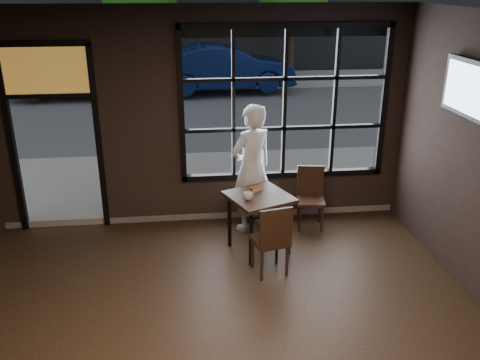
{
  "coord_description": "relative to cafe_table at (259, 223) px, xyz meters",
  "views": [
    {
      "loc": [
        -0.26,
        -3.67,
        3.48
      ],
      "look_at": [
        0.4,
        2.2,
        1.15
      ],
      "focal_mm": 38.0,
      "sensor_mm": 36.0,
      "label": 1
    }
  ],
  "objects": [
    {
      "name": "navy_car",
      "position": [
        0.38,
        10.42,
        0.43
      ],
      "size": [
        4.65,
        2.05,
        1.48
      ],
      "primitive_type": "imported",
      "rotation": [
        0.0,
        0.0,
        1.68
      ],
      "color": "#081339",
      "rests_on": "street_asphalt"
    },
    {
      "name": "maroon_car",
      "position": [
        -4.26,
        10.23,
        0.42
      ],
      "size": [
        4.31,
        1.76,
        1.47
      ],
      "primitive_type": "imported",
      "rotation": [
        0.0,
        0.0,
        1.56
      ],
      "color": "#521815",
      "rests_on": "street_asphalt"
    },
    {
      "name": "man",
      "position": [
        -0.02,
        0.68,
        0.54
      ],
      "size": [
        0.83,
        0.74,
        1.9
      ],
      "primitive_type": "imported",
      "rotation": [
        0.0,
        0.0,
        3.65
      ],
      "color": "silver",
      "rests_on": "floor"
    },
    {
      "name": "window_frame",
      "position": [
        0.51,
        1.05,
        1.39
      ],
      "size": [
        3.06,
        0.12,
        2.28
      ],
      "primitive_type": "cube",
      "color": "black",
      "rests_on": "ground"
    },
    {
      "name": "chair_near",
      "position": [
        0.05,
        -0.57,
        0.07
      ],
      "size": [
        0.49,
        0.49,
        0.96
      ],
      "primitive_type": "cube",
      "rotation": [
        0.0,
        0.0,
        3.35
      ],
      "color": "black",
      "rests_on": "floor"
    },
    {
      "name": "hotdog",
      "position": [
        -0.02,
        0.16,
        0.44
      ],
      "size": [
        0.21,
        0.19,
        0.06
      ],
      "primitive_type": null,
      "rotation": [
        0.0,
        0.0,
        0.65
      ],
      "color": "tan",
      "rests_on": "cafe_table"
    },
    {
      "name": "cafe_table",
      "position": [
        0.0,
        0.0,
        0.0
      ],
      "size": [
        0.99,
        0.99,
        0.82
      ],
      "primitive_type": "cube",
      "rotation": [
        0.0,
        0.0,
        0.39
      ],
      "color": "black",
      "rests_on": "floor"
    },
    {
      "name": "chair_window",
      "position": [
        0.87,
        0.61,
        0.05
      ],
      "size": [
        0.45,
        0.45,
        0.92
      ],
      "primitive_type": "cube",
      "rotation": [
        0.0,
        0.0,
        -0.14
      ],
      "color": "black",
      "rests_on": "floor"
    },
    {
      "name": "tv",
      "position": [
        2.24,
        -0.83,
        1.94
      ],
      "size": [
        0.12,
        1.1,
        0.64
      ],
      "primitive_type": "cube",
      "color": "black",
      "rests_on": "wall_right"
    },
    {
      "name": "ceiling",
      "position": [
        -0.69,
        -2.45,
        2.8
      ],
      "size": [
        6.0,
        7.0,
        0.02
      ],
      "primitive_type": "cube",
      "color": "black",
      "rests_on": "ground"
    },
    {
      "name": "cup",
      "position": [
        -0.16,
        -0.12,
        0.46
      ],
      "size": [
        0.17,
        0.17,
        0.1
      ],
      "primitive_type": "imported",
      "rotation": [
        0.0,
        0.0,
        0.58
      ],
      "color": "silver",
      "rests_on": "cafe_table"
    },
    {
      "name": "street_asphalt",
      "position": [
        -0.69,
        21.55,
        -0.43
      ],
      "size": [
        60.0,
        41.0,
        0.04
      ],
      "primitive_type": "cube",
      "color": "#545456",
      "rests_on": "ground"
    },
    {
      "name": "stained_transom",
      "position": [
        -2.79,
        1.05,
        1.94
      ],
      "size": [
        1.2,
        0.06,
        0.7
      ],
      "primitive_type": "cube",
      "color": "orange",
      "rests_on": "ground"
    }
  ]
}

